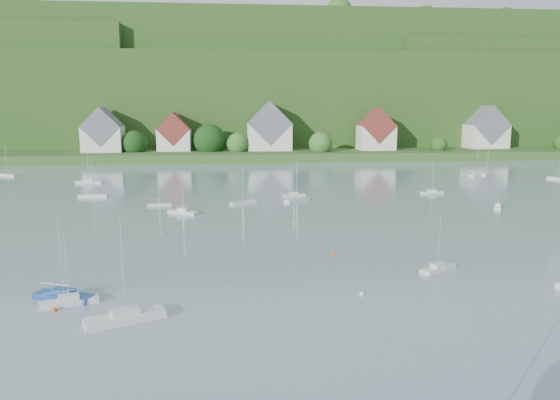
% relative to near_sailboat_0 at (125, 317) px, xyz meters
% --- Properties ---
extents(far_shore_strip, '(600.00, 60.00, 3.00)m').
position_rel_near_sailboat_0_xyz_m(far_shore_strip, '(19.93, 164.96, 1.01)').
color(far_shore_strip, '#2D4F1D').
rests_on(far_shore_strip, ground).
extents(forested_ridge, '(620.00, 181.22, 69.89)m').
position_rel_near_sailboat_0_xyz_m(forested_ridge, '(20.33, 233.53, 22.40)').
color(forested_ridge, '#1B3A12').
rests_on(forested_ridge, ground).
extents(village_building_0, '(14.00, 10.40, 16.00)m').
position_rel_near_sailboat_0_xyz_m(village_building_0, '(-35.07, 151.96, 9.03)').
color(village_building_0, beige).
rests_on(village_building_0, far_shore_strip).
extents(village_building_1, '(12.00, 9.36, 14.00)m').
position_rel_near_sailboat_0_xyz_m(village_building_1, '(-10.07, 153.96, 8.27)').
color(village_building_1, beige).
rests_on(village_building_1, far_shore_strip).
extents(village_building_2, '(16.00, 11.44, 18.00)m').
position_rel_near_sailboat_0_xyz_m(village_building_2, '(24.93, 152.96, 9.78)').
color(village_building_2, beige).
rests_on(village_building_2, far_shore_strip).
extents(village_building_3, '(13.00, 10.40, 15.50)m').
position_rel_near_sailboat_0_xyz_m(village_building_3, '(64.93, 150.96, 8.94)').
color(village_building_3, beige).
rests_on(village_building_3, far_shore_strip).
extents(village_building_4, '(15.00, 10.40, 16.50)m').
position_rel_near_sailboat_0_xyz_m(village_building_4, '(109.93, 154.96, 9.10)').
color(village_building_4, beige).
rests_on(village_building_4, far_shore_strip).
extents(near_sailboat_0, '(7.41, 4.78, 9.73)m').
position_rel_near_sailboat_0_xyz_m(near_sailboat_0, '(0.00, 0.00, 0.00)').
color(near_sailboat_0, silver).
rests_on(near_sailboat_0, ground).
extents(near_sailboat_1, '(6.52, 4.00, 8.52)m').
position_rel_near_sailboat_0_xyz_m(near_sailboat_1, '(-7.32, 6.47, -0.04)').
color(near_sailboat_1, '#194593').
rests_on(near_sailboat_1, ground).
extents(near_sailboat_3, '(5.18, 4.00, 7.02)m').
position_rel_near_sailboat_0_xyz_m(near_sailboat_3, '(34.36, 12.09, -0.08)').
color(near_sailboat_3, silver).
rests_on(near_sailboat_3, ground).
extents(near_sailboat_6, '(5.74, 3.38, 7.49)m').
position_rel_near_sailboat_0_xyz_m(near_sailboat_6, '(-6.37, 4.90, -0.07)').
color(near_sailboat_6, silver).
rests_on(near_sailboat_6, ground).
extents(mooring_buoy_0, '(0.46, 0.46, 0.46)m').
position_rel_near_sailboat_0_xyz_m(mooring_buoy_0, '(-7.28, 3.32, -0.49)').
color(mooring_buoy_0, '#E05207').
rests_on(mooring_buoy_0, ground).
extents(mooring_buoy_1, '(0.49, 0.49, 0.49)m').
position_rel_near_sailboat_0_xyz_m(mooring_buoy_1, '(23.28, 4.86, -0.49)').
color(mooring_buoy_1, silver).
rests_on(mooring_buoy_1, ground).
extents(mooring_buoy_3, '(0.43, 0.43, 0.43)m').
position_rel_near_sailboat_0_xyz_m(mooring_buoy_3, '(23.40, 20.17, -0.49)').
color(mooring_buoy_3, '#E05207').
rests_on(mooring_buoy_3, ground).
extents(far_sailboat_cluster, '(189.57, 62.98, 8.71)m').
position_rel_near_sailboat_0_xyz_m(far_sailboat_cluster, '(34.34, 78.20, -0.12)').
color(far_sailboat_cluster, silver).
rests_on(far_sailboat_cluster, ground).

